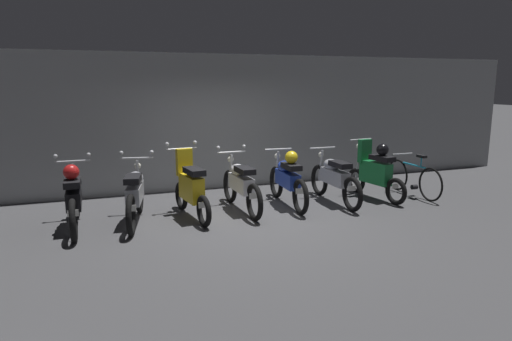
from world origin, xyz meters
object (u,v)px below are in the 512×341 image
object	(u,v)px
motorbike_slot_1	(135,194)
bicycle	(413,178)
motorbike_slot_2	(191,188)
motorbike_slot_3	(241,184)
motorbike_slot_5	(334,178)
motorbike_slot_4	(287,178)
motorbike_slot_6	(375,171)
motorbike_slot_0	(74,197)

from	to	relation	value
motorbike_slot_1	bicycle	size ratio (longest dim) A/B	1.12
motorbike_slot_2	motorbike_slot_3	distance (m)	0.96
bicycle	motorbike_slot_5	bearing A→B (deg)	178.19
motorbike_slot_1	motorbike_slot_2	bearing A→B (deg)	-1.58
motorbike_slot_4	motorbike_slot_5	size ratio (longest dim) A/B	1.00
motorbike_slot_2	motorbike_slot_4	size ratio (longest dim) A/B	0.86
motorbike_slot_4	motorbike_slot_6	xyz separation A→B (m)	(1.89, -0.10, 0.04)
motorbike_slot_2	motorbike_slot_5	size ratio (longest dim) A/B	0.86
motorbike_slot_0	bicycle	world-z (taller)	motorbike_slot_0
motorbike_slot_5	motorbike_slot_1	bearing A→B (deg)	179.96
motorbike_slot_6	bicycle	xyz separation A→B (m)	(0.90, -0.08, -0.20)
motorbike_slot_5	bicycle	distance (m)	1.85
motorbike_slot_1	motorbike_slot_2	distance (m)	0.94
motorbike_slot_0	motorbike_slot_4	world-z (taller)	motorbike_slot_0
motorbike_slot_0	motorbike_slot_3	world-z (taller)	same
motorbike_slot_1	bicycle	distance (m)	5.63
motorbike_slot_4	motorbike_slot_2	bearing A→B (deg)	-175.65
motorbike_slot_2	motorbike_slot_3	bearing A→B (deg)	6.74
motorbike_slot_1	motorbike_slot_6	world-z (taller)	motorbike_slot_6
motorbike_slot_3	motorbike_slot_5	size ratio (longest dim) A/B	1.00
motorbike_slot_6	motorbike_slot_3	bearing A→B (deg)	178.63
motorbike_slot_1	motorbike_slot_6	size ratio (longest dim) A/B	1.15
motorbike_slot_5	motorbike_slot_2	bearing A→B (deg)	-179.53
motorbike_slot_1	motorbike_slot_6	bearing A→B (deg)	0.23
motorbike_slot_0	motorbike_slot_3	bearing A→B (deg)	1.63
motorbike_slot_3	bicycle	distance (m)	3.74
motorbike_slot_3	motorbike_slot_4	xyz separation A→B (m)	(0.95, 0.03, 0.03)
motorbike_slot_0	motorbike_slot_2	bearing A→B (deg)	-0.96
motorbike_slot_4	bicycle	xyz separation A→B (m)	(2.79, -0.18, -0.16)
motorbike_slot_1	motorbike_slot_6	xyz separation A→B (m)	(4.72, 0.02, 0.07)
motorbike_slot_5	motorbike_slot_4	bearing A→B (deg)	172.69
motorbike_slot_0	motorbike_slot_6	xyz separation A→B (m)	(5.68, 0.01, 0.04)
motorbike_slot_3	motorbike_slot_5	world-z (taller)	motorbike_slot_3
motorbike_slot_2	motorbike_slot_4	bearing A→B (deg)	4.35
motorbike_slot_3	bicycle	size ratio (longest dim) A/B	1.13
motorbike_slot_4	bicycle	size ratio (longest dim) A/B	1.13
motorbike_slot_2	motorbike_slot_3	xyz separation A→B (m)	(0.95, 0.11, -0.04)
motorbike_slot_1	motorbike_slot_4	size ratio (longest dim) A/B	0.99
motorbike_slot_1	motorbike_slot_4	xyz separation A→B (m)	(2.84, 0.12, 0.03)
motorbike_slot_2	motorbike_slot_6	distance (m)	3.79
bicycle	motorbike_slot_2	bearing A→B (deg)	179.57
motorbike_slot_2	motorbike_slot_4	xyz separation A→B (m)	(1.90, 0.14, -0.00)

